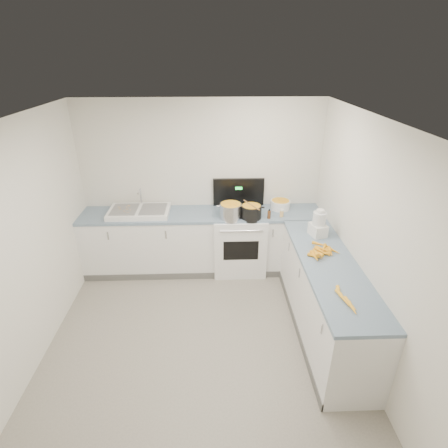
{
  "coord_description": "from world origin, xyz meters",
  "views": [
    {
      "loc": [
        0.16,
        -2.92,
        3.03
      ],
      "look_at": [
        0.3,
        1.1,
        1.05
      ],
      "focal_mm": 28.0,
      "sensor_mm": 36.0,
      "label": 1
    }
  ],
  "objects_px": {
    "sink": "(139,211)",
    "black_pot": "(251,212)",
    "mixing_bowl": "(280,205)",
    "food_processor": "(319,225)",
    "stove": "(239,241)",
    "steel_pot": "(231,211)",
    "extract_bottle": "(269,215)",
    "spice_jar": "(282,214)"
  },
  "relations": [
    {
      "from": "sink",
      "to": "black_pot",
      "type": "distance_m",
      "value": 1.61
    },
    {
      "from": "mixing_bowl",
      "to": "food_processor",
      "type": "height_order",
      "value": "food_processor"
    },
    {
      "from": "stove",
      "to": "sink",
      "type": "relative_size",
      "value": 1.58
    },
    {
      "from": "sink",
      "to": "steel_pot",
      "type": "distance_m",
      "value": 1.32
    },
    {
      "from": "steel_pot",
      "to": "mixing_bowl",
      "type": "relative_size",
      "value": 1.08
    },
    {
      "from": "sink",
      "to": "black_pot",
      "type": "height_order",
      "value": "sink"
    },
    {
      "from": "stove",
      "to": "mixing_bowl",
      "type": "distance_m",
      "value": 0.82
    },
    {
      "from": "food_processor",
      "to": "extract_bottle",
      "type": "bearing_deg",
      "value": 135.83
    },
    {
      "from": "steel_pot",
      "to": "spice_jar",
      "type": "xyz_separation_m",
      "value": [
        0.72,
        0.01,
        -0.05
      ]
    },
    {
      "from": "black_pot",
      "to": "extract_bottle",
      "type": "bearing_deg",
      "value": -7.3
    },
    {
      "from": "mixing_bowl",
      "to": "extract_bottle",
      "type": "relative_size",
      "value": 2.48
    },
    {
      "from": "black_pot",
      "to": "mixing_bowl",
      "type": "xyz_separation_m",
      "value": [
        0.46,
        0.3,
        -0.02
      ]
    },
    {
      "from": "black_pot",
      "to": "stove",
      "type": "bearing_deg",
      "value": 129.78
    },
    {
      "from": "mixing_bowl",
      "to": "spice_jar",
      "type": "bearing_deg",
      "value": -95.91
    },
    {
      "from": "mixing_bowl",
      "to": "food_processor",
      "type": "bearing_deg",
      "value": -69.22
    },
    {
      "from": "sink",
      "to": "spice_jar",
      "type": "relative_size",
      "value": 9.33
    },
    {
      "from": "black_pot",
      "to": "mixing_bowl",
      "type": "height_order",
      "value": "black_pot"
    },
    {
      "from": "steel_pot",
      "to": "spice_jar",
      "type": "bearing_deg",
      "value": 0.7
    },
    {
      "from": "spice_jar",
      "to": "food_processor",
      "type": "relative_size",
      "value": 0.26
    },
    {
      "from": "mixing_bowl",
      "to": "spice_jar",
      "type": "height_order",
      "value": "mixing_bowl"
    },
    {
      "from": "stove",
      "to": "food_processor",
      "type": "height_order",
      "value": "stove"
    },
    {
      "from": "sink",
      "to": "spice_jar",
      "type": "bearing_deg",
      "value": -4.73
    },
    {
      "from": "sink",
      "to": "food_processor",
      "type": "distance_m",
      "value": 2.5
    },
    {
      "from": "sink",
      "to": "spice_jar",
      "type": "xyz_separation_m",
      "value": [
        2.03,
        -0.17,
        0.01
      ]
    },
    {
      "from": "stove",
      "to": "black_pot",
      "type": "bearing_deg",
      "value": -50.22
    },
    {
      "from": "black_pot",
      "to": "mixing_bowl",
      "type": "distance_m",
      "value": 0.55
    },
    {
      "from": "black_pot",
      "to": "food_processor",
      "type": "height_order",
      "value": "food_processor"
    },
    {
      "from": "stove",
      "to": "steel_pot",
      "type": "distance_m",
      "value": 0.6
    },
    {
      "from": "steel_pot",
      "to": "black_pot",
      "type": "height_order",
      "value": "steel_pot"
    },
    {
      "from": "stove",
      "to": "steel_pot",
      "type": "relative_size",
      "value": 4.36
    },
    {
      "from": "spice_jar",
      "to": "steel_pot",
      "type": "bearing_deg",
      "value": -179.3
    },
    {
      "from": "sink",
      "to": "extract_bottle",
      "type": "xyz_separation_m",
      "value": [
        1.84,
        -0.22,
        0.02
      ]
    },
    {
      "from": "sink",
      "to": "food_processor",
      "type": "height_order",
      "value": "food_processor"
    },
    {
      "from": "black_pot",
      "to": "extract_bottle",
      "type": "distance_m",
      "value": 0.25
    },
    {
      "from": "stove",
      "to": "mixing_bowl",
      "type": "xyz_separation_m",
      "value": [
        0.61,
        0.12,
        0.53
      ]
    },
    {
      "from": "black_pot",
      "to": "spice_jar",
      "type": "bearing_deg",
      "value": 2.86
    },
    {
      "from": "extract_bottle",
      "to": "sink",
      "type": "bearing_deg",
      "value": 173.14
    },
    {
      "from": "extract_bottle",
      "to": "spice_jar",
      "type": "xyz_separation_m",
      "value": [
        0.19,
        0.05,
        -0.01
      ]
    },
    {
      "from": "extract_bottle",
      "to": "spice_jar",
      "type": "height_order",
      "value": "extract_bottle"
    },
    {
      "from": "sink",
      "to": "mixing_bowl",
      "type": "height_order",
      "value": "sink"
    },
    {
      "from": "mixing_bowl",
      "to": "steel_pot",
      "type": "bearing_deg",
      "value": -159.35
    },
    {
      "from": "sink",
      "to": "stove",
      "type": "bearing_deg",
      "value": -0.62
    }
  ]
}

